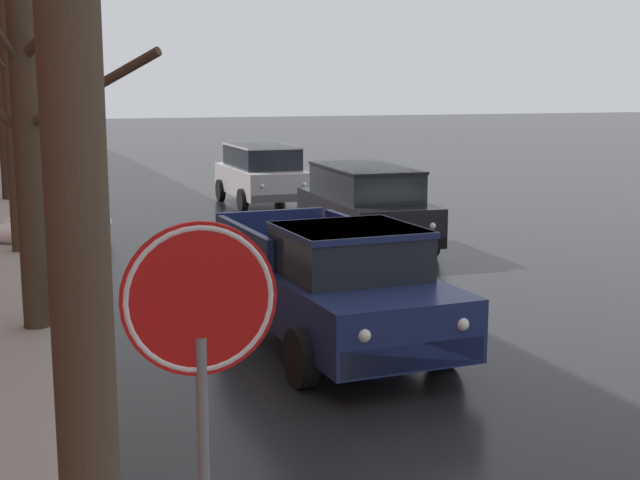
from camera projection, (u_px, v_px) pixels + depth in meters
The scene contains 10 objects.
snow_bank_near_corner_left at pixel (56, 226), 20.08m from camera, with size 2.58×1.15×0.77m.
snow_bank_mid_block_left at pixel (34, 233), 19.60m from camera, with size 1.92×1.46×0.61m.
bare_tree_at_the_corner at pixel (69, 103), 5.52m from camera, with size 2.56×2.05×6.35m.
bare_tree_second_along_sidewalk at pixel (26, 117), 11.92m from camera, with size 3.57×2.01×6.01m.
bare_tree_mid_block at pixel (8, 73), 17.63m from camera, with size 1.51×3.05×7.21m.
bare_tree_far_down_block at pixel (7, 107), 26.23m from camera, with size 1.78×2.37×5.71m.
pickup_truck_darkblue_approaching_near_lane at pixel (332, 284), 11.91m from camera, with size 2.24×5.13×1.76m.
suv_black_parked_kerbside_close at pixel (365, 204), 19.26m from camera, with size 2.33×4.75×1.82m.
suv_silver_parked_kerbside_mid at pixel (262, 172), 26.40m from camera, with size 2.19×4.43×1.82m.
stop_sign_at_corner at pixel (201, 353), 4.23m from camera, with size 0.76×0.09×2.90m.
Camera 1 is at (-5.64, -2.14, 3.53)m, focal length 49.05 mm.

